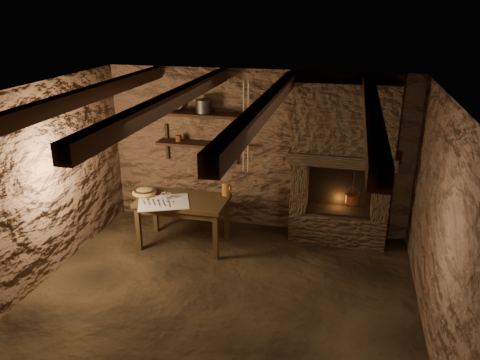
% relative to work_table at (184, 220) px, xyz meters
% --- Properties ---
extents(floor, '(4.50, 4.50, 0.00)m').
position_rel_work_table_xyz_m(floor, '(0.86, -1.12, -0.38)').
color(floor, black).
rests_on(floor, ground).
extents(back_wall, '(4.50, 0.04, 2.40)m').
position_rel_work_table_xyz_m(back_wall, '(0.86, 0.88, 0.82)').
color(back_wall, brown).
rests_on(back_wall, floor).
extents(front_wall, '(4.50, 0.04, 2.40)m').
position_rel_work_table_xyz_m(front_wall, '(0.86, -3.12, 0.82)').
color(front_wall, brown).
rests_on(front_wall, floor).
extents(left_wall, '(0.04, 4.00, 2.40)m').
position_rel_work_table_xyz_m(left_wall, '(-1.39, -1.12, 0.82)').
color(left_wall, brown).
rests_on(left_wall, floor).
extents(right_wall, '(0.04, 4.00, 2.40)m').
position_rel_work_table_xyz_m(right_wall, '(3.11, -1.12, 0.82)').
color(right_wall, brown).
rests_on(right_wall, floor).
extents(ceiling, '(4.50, 4.00, 0.04)m').
position_rel_work_table_xyz_m(ceiling, '(0.86, -1.12, 2.02)').
color(ceiling, black).
rests_on(ceiling, back_wall).
extents(beam_far_left, '(0.14, 3.95, 0.16)m').
position_rel_work_table_xyz_m(beam_far_left, '(-0.64, -1.12, 1.93)').
color(beam_far_left, black).
rests_on(beam_far_left, ceiling).
extents(beam_mid_left, '(0.14, 3.95, 0.16)m').
position_rel_work_table_xyz_m(beam_mid_left, '(0.36, -1.12, 1.93)').
color(beam_mid_left, black).
rests_on(beam_mid_left, ceiling).
extents(beam_mid_right, '(0.14, 3.95, 0.16)m').
position_rel_work_table_xyz_m(beam_mid_right, '(1.36, -1.12, 1.93)').
color(beam_mid_right, black).
rests_on(beam_mid_right, ceiling).
extents(beam_far_right, '(0.14, 3.95, 0.16)m').
position_rel_work_table_xyz_m(beam_far_right, '(2.36, -1.12, 1.93)').
color(beam_far_right, black).
rests_on(beam_far_right, ceiling).
extents(shelf_lower, '(1.25, 0.30, 0.04)m').
position_rel_work_table_xyz_m(shelf_lower, '(0.01, 0.72, 0.92)').
color(shelf_lower, black).
rests_on(shelf_lower, back_wall).
extents(shelf_upper, '(1.25, 0.30, 0.04)m').
position_rel_work_table_xyz_m(shelf_upper, '(0.01, 0.72, 1.37)').
color(shelf_upper, black).
rests_on(shelf_upper, back_wall).
extents(hearth, '(1.43, 0.51, 2.30)m').
position_rel_work_table_xyz_m(hearth, '(2.11, 0.65, 0.85)').
color(hearth, '#36271B').
rests_on(hearth, floor).
extents(work_table, '(1.24, 0.71, 0.71)m').
position_rel_work_table_xyz_m(work_table, '(0.00, 0.00, 0.00)').
color(work_table, '#382713').
rests_on(work_table, floor).
extents(linen_cloth, '(0.83, 0.76, 0.01)m').
position_rel_work_table_xyz_m(linen_cloth, '(-0.21, -0.19, 0.33)').
color(linen_cloth, white).
rests_on(linen_cloth, work_table).
extents(pewter_cutlery_row, '(0.61, 0.42, 0.01)m').
position_rel_work_table_xyz_m(pewter_cutlery_row, '(-0.21, -0.21, 0.34)').
color(pewter_cutlery_row, gray).
rests_on(pewter_cutlery_row, linen_cloth).
extents(drinking_glasses, '(0.22, 0.07, 0.09)m').
position_rel_work_table_xyz_m(drinking_glasses, '(-0.18, -0.05, 0.38)').
color(drinking_glasses, white).
rests_on(drinking_glasses, linen_cloth).
extents(stoneware_jug, '(0.13, 0.12, 0.42)m').
position_rel_work_table_xyz_m(stoneware_jug, '(0.55, 0.28, 0.51)').
color(stoneware_jug, '#AC6D21').
rests_on(stoneware_jug, work_table).
extents(wooden_bowl, '(0.46, 0.46, 0.12)m').
position_rel_work_table_xyz_m(wooden_bowl, '(-0.57, 0.01, 0.37)').
color(wooden_bowl, '#9B6F43').
rests_on(wooden_bowl, work_table).
extents(iron_stockpot, '(0.30, 0.30, 0.18)m').
position_rel_work_table_xyz_m(iron_stockpot, '(0.11, 0.72, 1.48)').
color(iron_stockpot, '#322E2C').
rests_on(iron_stockpot, shelf_upper).
extents(tin_pan, '(0.28, 0.17, 0.26)m').
position_rel_work_table_xyz_m(tin_pan, '(-0.34, 0.82, 1.52)').
color(tin_pan, '#9B9A96').
rests_on(tin_pan, shelf_upper).
extents(small_kettle, '(0.19, 0.17, 0.16)m').
position_rel_work_table_xyz_m(small_kettle, '(0.36, 0.72, 0.99)').
color(small_kettle, '#9B9A96').
rests_on(small_kettle, shelf_lower).
extents(rusty_tin, '(0.11, 0.11, 0.09)m').
position_rel_work_table_xyz_m(rusty_tin, '(-0.30, 0.72, 0.98)').
color(rusty_tin, '#522010').
rests_on(rusty_tin, shelf_lower).
extents(red_pot, '(0.20, 0.20, 0.54)m').
position_rel_work_table_xyz_m(red_pot, '(2.30, 0.60, 0.31)').
color(red_pot, maroon).
rests_on(red_pot, hearth).
extents(hanging_ropes, '(0.08, 0.08, 1.20)m').
position_rel_work_table_xyz_m(hanging_ropes, '(0.91, -0.07, 1.42)').
color(hanging_ropes, tan).
rests_on(hanging_ropes, ceiling).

